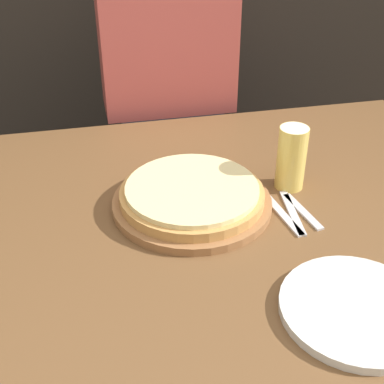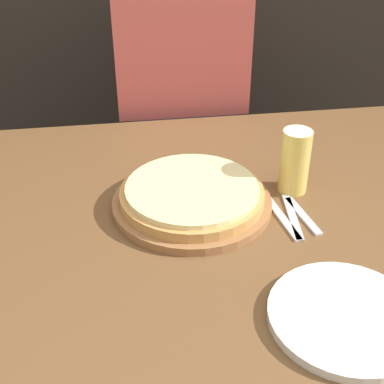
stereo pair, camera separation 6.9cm
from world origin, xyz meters
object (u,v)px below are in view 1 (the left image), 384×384
at_px(dinner_knife, 292,213).
at_px(diner_person, 169,129).
at_px(beer_glass, 292,155).
at_px(spoon, 303,211).
at_px(fork, 282,214).
at_px(dinner_plate, 356,309).
at_px(pizza_on_board, 192,197).

bearing_deg(dinner_knife, diner_person, 102.92).
xyz_separation_m(beer_glass, diner_person, (-0.20, 0.60, -0.19)).
bearing_deg(beer_glass, spoon, -94.33).
bearing_deg(fork, beer_glass, 62.90).
distance_m(dinner_plate, diner_person, 1.05).
bearing_deg(diner_person, spoon, -75.17).
relative_size(dinner_plate, dinner_knife, 1.56).
height_order(fork, diner_person, diner_person).
bearing_deg(fork, pizza_on_board, 158.20).
distance_m(fork, dinner_knife, 0.02).
bearing_deg(diner_person, beer_glass, -71.72).
relative_size(fork, diner_person, 0.13).
relative_size(pizza_on_board, dinner_plate, 1.33).
xyz_separation_m(dinner_plate, diner_person, (-0.16, 1.03, -0.12)).
bearing_deg(dinner_knife, fork, 180.00).
xyz_separation_m(pizza_on_board, beer_glass, (0.25, 0.04, 0.06)).
bearing_deg(pizza_on_board, diner_person, 84.90).
bearing_deg(spoon, dinner_plate, -94.96).
bearing_deg(dinner_plate, pizza_on_board, 118.67).
bearing_deg(pizza_on_board, dinner_knife, -19.51).
xyz_separation_m(pizza_on_board, fork, (0.19, -0.08, -0.02)).
relative_size(beer_glass, fork, 0.90).
bearing_deg(dinner_knife, spoon, 0.00).
xyz_separation_m(fork, dinner_knife, (0.02, -0.00, 0.00)).
height_order(pizza_on_board, diner_person, diner_person).
distance_m(fork, diner_person, 0.73).
bearing_deg(spoon, pizza_on_board, 162.36).
xyz_separation_m(beer_glass, dinner_plate, (-0.04, -0.43, -0.08)).
height_order(beer_glass, spoon, beer_glass).
relative_size(pizza_on_board, spoon, 2.45).
relative_size(pizza_on_board, beer_glass, 2.33).
distance_m(pizza_on_board, beer_glass, 0.26).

